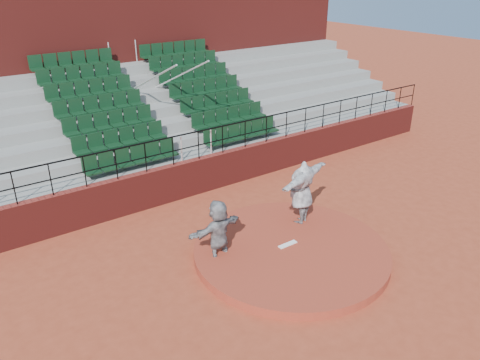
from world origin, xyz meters
The scene contains 9 objects.
ground centered at (0.00, 0.00, 0.00)m, with size 90.00×90.00×0.00m, color #983A22.
pitchers_mound centered at (0.00, 0.00, 0.12)m, with size 5.50×5.50×0.25m, color maroon.
pitching_rubber centered at (0.00, 0.15, 0.27)m, with size 0.60×0.15×0.03m, color white.
boundary_wall centered at (0.00, 5.00, 0.65)m, with size 24.00×0.30×1.30m, color maroon.
wall_railing centered at (0.00, 5.00, 2.03)m, with size 24.04×0.05×1.03m.
seating_deck centered at (0.00, 8.65, 1.44)m, with size 24.00×5.97×4.63m.
press_box_facade centered at (0.00, 12.60, 3.55)m, with size 24.00×3.00×7.10m, color maroon.
pitcher centered at (1.18, 0.96, 1.26)m, with size 2.49×0.68×2.02m, color black.
fielder centered at (-1.82, 0.95, 0.92)m, with size 1.72×0.55×1.85m, color black.
Camera 1 is at (-7.64, -8.30, 7.48)m, focal length 35.00 mm.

